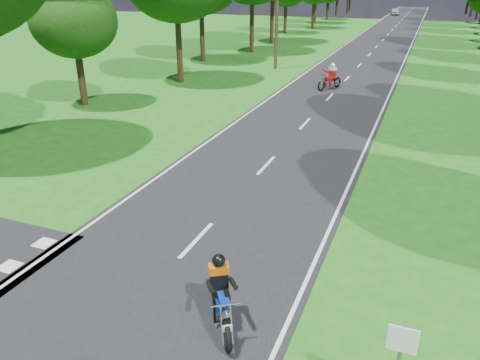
% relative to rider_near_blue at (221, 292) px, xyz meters
% --- Properties ---
extents(ground, '(160.00, 160.00, 0.00)m').
position_rel_rider_near_blue_xyz_m(ground, '(-2.00, 0.83, -0.79)').
color(ground, '#1D6116').
rests_on(ground, ground).
extents(main_road, '(7.00, 140.00, 0.02)m').
position_rel_rider_near_blue_xyz_m(main_road, '(-2.00, 50.83, -0.78)').
color(main_road, black).
rests_on(main_road, ground).
extents(road_markings, '(7.40, 140.00, 0.01)m').
position_rel_rider_near_blue_xyz_m(road_markings, '(-2.13, 48.96, -0.77)').
color(road_markings, silver).
rests_on(road_markings, main_road).
extents(telegraph_pole, '(1.20, 0.26, 8.00)m').
position_rel_rider_near_blue_xyz_m(telegraph_pole, '(-8.00, 28.83, 3.28)').
color(telegraph_pole, '#382616').
rests_on(telegraph_pole, ground).
extents(road_sign, '(0.45, 0.07, 2.00)m').
position_rel_rider_near_blue_xyz_m(road_sign, '(3.50, -1.18, 0.55)').
color(road_sign, slate).
rests_on(road_sign, ground).
extents(rider_near_blue, '(1.52, 1.90, 1.55)m').
position_rel_rider_near_blue_xyz_m(rider_near_blue, '(0.00, 0.00, 0.00)').
color(rider_near_blue, '#0D3898').
rests_on(rider_near_blue, main_road).
extents(rider_far_red, '(1.46, 2.07, 1.65)m').
position_rel_rider_near_blue_xyz_m(rider_far_red, '(-2.49, 23.02, 0.05)').
color(rider_far_red, '#B40D1F').
rests_on(rider_far_red, main_road).
extents(distant_car, '(2.17, 3.95, 1.27)m').
position_rel_rider_near_blue_xyz_m(distant_car, '(-4.05, 91.26, -0.14)').
color(distant_car, silver).
rests_on(distant_car, main_road).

